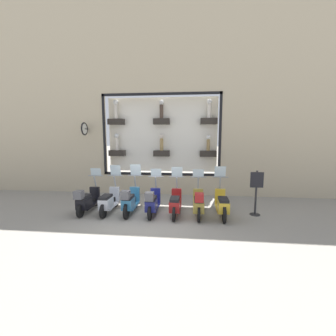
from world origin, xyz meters
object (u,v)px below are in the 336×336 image
(scooter_black_6, at_px, (87,201))
(shop_sign_post, at_px, (256,191))
(scooter_olive_1, at_px, (199,204))
(scooter_silver_5, at_px, (109,201))
(scooter_red_2, at_px, (175,204))
(scooter_yellow_0, at_px, (222,204))
(scooter_teal_4, at_px, (130,201))
(scooter_navy_3, at_px, (152,202))

(scooter_black_6, relative_size, shop_sign_post, 1.12)
(scooter_olive_1, bearing_deg, scooter_silver_5, 88.88)
(shop_sign_post, bearing_deg, scooter_silver_5, 93.60)
(scooter_red_2, xyz_separation_m, scooter_silver_5, (0.00, 2.45, 0.01))
(scooter_red_2, xyz_separation_m, scooter_black_6, (-0.07, 3.26, 0.03))
(shop_sign_post, bearing_deg, scooter_olive_1, 101.05)
(scooter_olive_1, height_order, scooter_red_2, scooter_red_2)
(scooter_yellow_0, relative_size, scooter_olive_1, 1.00)
(scooter_teal_4, bearing_deg, scooter_black_6, 90.57)
(scooter_yellow_0, relative_size, scooter_silver_5, 1.01)
(scooter_teal_4, height_order, shop_sign_post, scooter_teal_4)
(scooter_yellow_0, bearing_deg, scooter_red_2, 90.21)
(scooter_black_6, bearing_deg, scooter_teal_4, -89.43)
(scooter_navy_3, height_order, scooter_teal_4, scooter_teal_4)
(scooter_yellow_0, relative_size, scooter_red_2, 1.01)
(scooter_red_2, bearing_deg, scooter_olive_1, -94.33)
(scooter_navy_3, distance_m, scooter_teal_4, 0.82)
(scooter_red_2, height_order, scooter_silver_5, scooter_silver_5)
(scooter_navy_3, distance_m, scooter_black_6, 2.45)
(scooter_olive_1, bearing_deg, scooter_black_6, 90.10)
(scooter_black_6, bearing_deg, scooter_yellow_0, -89.12)
(scooter_silver_5, bearing_deg, scooter_red_2, -90.05)
(scooter_yellow_0, distance_m, scooter_teal_4, 3.26)
(scooter_olive_1, relative_size, scooter_red_2, 1.00)
(shop_sign_post, bearing_deg, scooter_red_2, 96.71)
(scooter_olive_1, bearing_deg, scooter_yellow_0, -85.25)
(scooter_olive_1, relative_size, scooter_silver_5, 1.00)
(shop_sign_post, bearing_deg, scooter_navy_3, 96.24)
(scooter_yellow_0, height_order, shop_sign_post, scooter_yellow_0)
(scooter_silver_5, xyz_separation_m, shop_sign_post, (0.33, -5.29, 0.43))
(scooter_yellow_0, xyz_separation_m, scooter_red_2, (-0.01, 1.63, -0.02))
(scooter_yellow_0, distance_m, scooter_red_2, 1.63)
(scooter_red_2, height_order, scooter_teal_4, scooter_teal_4)
(scooter_teal_4, xyz_separation_m, scooter_silver_5, (0.05, 0.82, -0.05))
(scooter_yellow_0, xyz_separation_m, scooter_black_6, (-0.08, 4.89, 0.01))
(scooter_yellow_0, bearing_deg, scooter_navy_3, 91.67)
(scooter_red_2, bearing_deg, scooter_silver_5, 89.95)
(scooter_olive_1, height_order, shop_sign_post, shop_sign_post)
(scooter_red_2, xyz_separation_m, scooter_teal_4, (-0.05, 1.63, 0.06))
(scooter_navy_3, relative_size, scooter_teal_4, 0.99)
(scooter_olive_1, relative_size, scooter_teal_4, 1.00)
(scooter_black_6, xyz_separation_m, shop_sign_post, (0.40, -6.11, 0.40))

